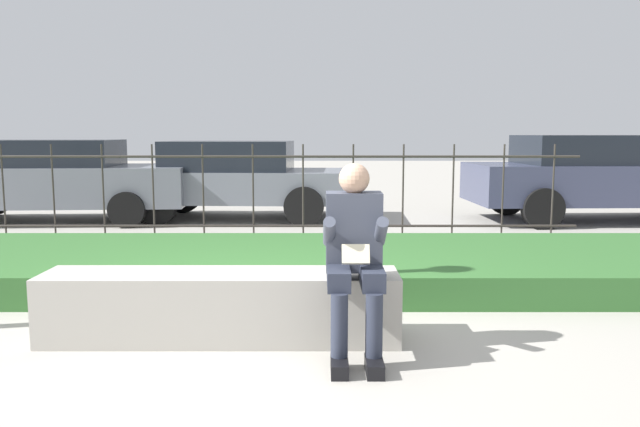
{
  "coord_description": "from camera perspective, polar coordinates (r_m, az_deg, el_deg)",
  "views": [
    {
      "loc": [
        0.56,
        -4.41,
        1.5
      ],
      "look_at": [
        0.56,
        1.97,
        0.68
      ],
      "focal_mm": 35.0,
      "sensor_mm": 36.0,
      "label": 1
    }
  ],
  "objects": [
    {
      "name": "car_parked_right",
      "position": [
        11.71,
        24.46,
        3.18
      ],
      "size": [
        4.64,
        2.05,
        1.47
      ],
      "rotation": [
        0.0,
        0.0,
        0.03
      ],
      "color": "#383D56",
      "rests_on": "ground_plane"
    },
    {
      "name": "person_seated_reader",
      "position": [
        4.2,
        3.12,
        -3.37
      ],
      "size": [
        0.42,
        0.73,
        1.3
      ],
      "color": "black",
      "rests_on": "ground_plane"
    },
    {
      "name": "car_parked_center",
      "position": [
        11.04,
        -7.77,
        3.27
      ],
      "size": [
        3.97,
        2.01,
        1.36
      ],
      "rotation": [
        0.0,
        0.0,
        -0.04
      ],
      "color": "slate",
      "rests_on": "ground_plane"
    },
    {
      "name": "iron_fence",
      "position": [
        8.29,
        -3.91,
        1.9
      ],
      "size": [
        7.96,
        0.03,
        1.36
      ],
      "color": "#332D28",
      "rests_on": "ground_plane"
    },
    {
      "name": "grass_berm",
      "position": [
        6.47,
        -5.0,
        -4.75
      ],
      "size": [
        9.96,
        2.39,
        0.29
      ],
      "color": "#33662D",
      "rests_on": "ground_plane"
    },
    {
      "name": "ground_plane",
      "position": [
        4.69,
        -7.0,
        -11.36
      ],
      "size": [
        60.0,
        60.0,
        0.0
      ],
      "primitive_type": "plane",
      "color": "#A8A399"
    },
    {
      "name": "stone_bench",
      "position": [
        4.64,
        -9.07,
        -8.68
      ],
      "size": [
        2.57,
        0.51,
        0.5
      ],
      "color": "#ADA89E",
      "rests_on": "ground_plane"
    },
    {
      "name": "car_parked_left",
      "position": [
        11.57,
        -23.41,
        2.96
      ],
      "size": [
        4.64,
        2.07,
        1.39
      ],
      "rotation": [
        0.0,
        0.0,
        0.06
      ],
      "color": "slate",
      "rests_on": "ground_plane"
    }
  ]
}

